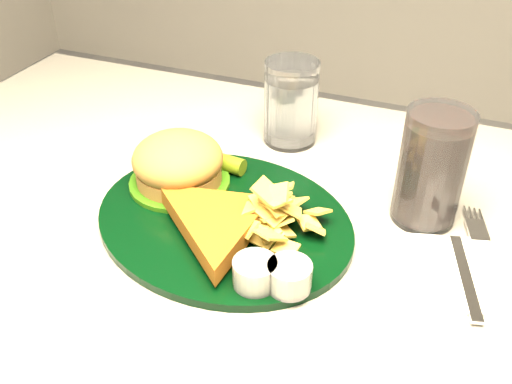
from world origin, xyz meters
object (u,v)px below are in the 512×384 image
water_glass (291,103)px  fork_napkin (466,270)px  dinner_plate (223,198)px  cola_glass (432,168)px

water_glass → fork_napkin: size_ratio=0.72×
water_glass → dinner_plate: bearing=-91.8°
water_glass → fork_napkin: 0.36m
dinner_plate → fork_napkin: bearing=19.5°
water_glass → fork_napkin: (0.28, -0.22, -0.06)m
water_glass → cola_glass: cola_glass is taller
dinner_plate → water_glass: 0.23m
dinner_plate → cola_glass: size_ratio=2.29×
water_glass → cola_glass: 0.26m
water_glass → fork_napkin: bearing=-37.3°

